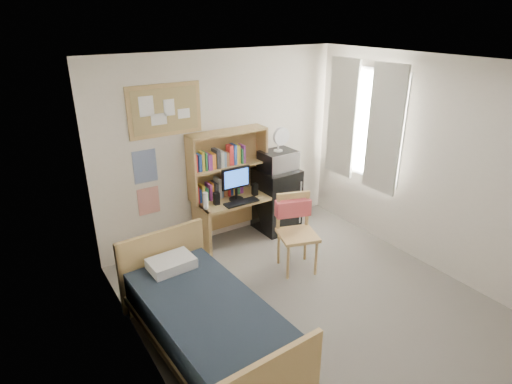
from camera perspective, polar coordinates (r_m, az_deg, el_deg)
floor at (r=4.96m, az=8.01°, el=-15.13°), size 3.60×4.20×0.02m
ceiling at (r=3.95m, az=10.16°, el=16.30°), size 3.60×4.20×0.02m
wall_back at (r=5.91m, az=-4.55°, el=5.82°), size 3.60×0.04×2.60m
wall_left at (r=3.48m, az=-14.23°, el=-7.74°), size 0.04×4.20×2.60m
wall_right at (r=5.58m, az=23.05°, el=2.97°), size 0.04×4.20×2.60m
window_unit at (r=6.18m, az=14.16°, el=8.84°), size 0.10×1.40×1.70m
curtain_left at (r=5.90m, az=16.75°, el=7.91°), size 0.04×0.55×1.70m
curtain_right at (r=6.43m, az=11.39°, el=9.62°), size 0.04×0.55×1.70m
bulletin_board at (r=5.43m, az=-12.05°, el=10.62°), size 0.94×0.03×0.64m
poster_wave at (r=5.51m, az=-14.59°, el=3.32°), size 0.30×0.01×0.42m
poster_japan at (r=5.68m, az=-14.12°, el=-1.15°), size 0.28×0.01×0.36m
desk at (r=6.03m, az=-2.87°, el=-3.70°), size 1.07×0.54×0.66m
desk_chair at (r=5.33m, az=5.59°, el=-5.65°), size 0.62×0.62×0.99m
mini_fridge at (r=6.32m, az=2.72°, el=-0.99°), size 0.57×0.57×0.94m
bed at (r=4.29m, az=-6.39°, el=-17.42°), size 1.07×1.98×0.53m
hutch at (r=5.84m, az=-3.75°, el=3.80°), size 1.12×0.29×0.91m
monitor at (r=5.75m, az=-2.68°, el=1.00°), size 0.41×0.04×0.44m
keyboard at (r=5.72m, az=-1.95°, el=-1.38°), size 0.48×0.16×0.02m
speaker_left at (r=5.68m, az=-5.29°, el=-0.87°), size 0.07×0.07×0.17m
speaker_right at (r=5.95m, az=-0.15°, el=0.36°), size 0.07×0.07×0.17m
water_bottle at (r=5.56m, az=-6.75°, el=-1.16°), size 0.07×0.07×0.23m
hoodie at (r=5.37m, az=4.96°, el=-2.13°), size 0.47×0.26×0.21m
microwave at (r=6.08m, az=2.94°, el=4.21°), size 0.50×0.38×0.28m
desk_fan at (r=6.00m, az=3.00°, el=6.91°), size 0.26×0.26×0.32m
pillow at (r=4.65m, az=-11.23°, el=-9.30°), size 0.48×0.35×0.11m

